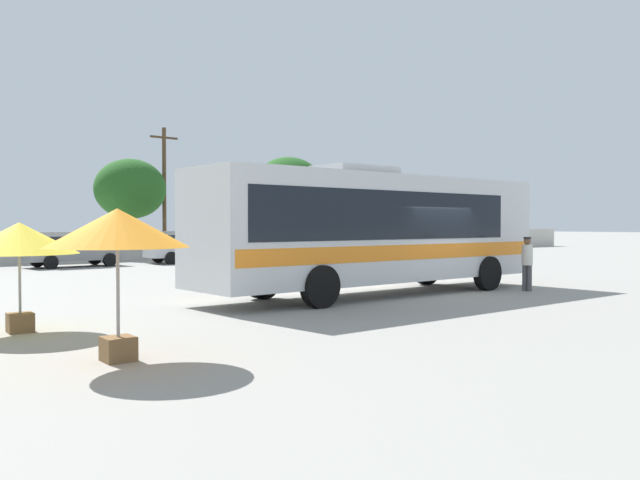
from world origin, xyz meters
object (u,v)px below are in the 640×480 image
object	(u,v)px
vendor_umbrella_near_gate_yellow	(19,240)
parked_car_rightmost_black	(275,245)
utility_pole_near	(164,190)
roadside_tree_midright	(288,188)
vendor_umbrella_secondary_orange	(118,231)
parked_car_third_silver	(188,248)
attendant_by_bus_door	(527,260)
coach_bus_silver_orange	(374,227)
parked_car_second_grey	(72,251)
roadside_tree_midleft	(130,189)

from	to	relation	value
vendor_umbrella_near_gate_yellow	parked_car_rightmost_black	xyz separation A→B (m)	(18.15, 18.93, -0.92)
vendor_umbrella_near_gate_yellow	utility_pole_near	xyz separation A→B (m)	(13.66, 24.39, 2.41)
roadside_tree_midright	utility_pole_near	bearing A→B (deg)	-177.15
vendor_umbrella_near_gate_yellow	utility_pole_near	bearing A→B (deg)	60.75
vendor_umbrella_secondary_orange	parked_car_third_silver	size ratio (longest dim) A/B	0.50
vendor_umbrella_near_gate_yellow	utility_pole_near	distance (m)	28.06
attendant_by_bus_door	coach_bus_silver_orange	bearing A→B (deg)	156.47
parked_car_second_grey	utility_pole_near	world-z (taller)	utility_pole_near
vendor_umbrella_near_gate_yellow	parked_car_rightmost_black	bearing A→B (deg)	46.20
attendant_by_bus_door	vendor_umbrella_near_gate_yellow	size ratio (longest dim) A/B	0.77
vendor_umbrella_near_gate_yellow	vendor_umbrella_secondary_orange	world-z (taller)	vendor_umbrella_secondary_orange
attendant_by_bus_door	parked_car_rightmost_black	bearing A→B (deg)	78.35
coach_bus_silver_orange	parked_car_third_silver	world-z (taller)	coach_bus_silver_orange
parked_car_second_grey	vendor_umbrella_secondary_orange	bearing A→B (deg)	-104.90
attendant_by_bus_door	roadside_tree_midright	world-z (taller)	roadside_tree_midright
attendant_by_bus_door	parked_car_second_grey	xyz separation A→B (m)	(-7.55, 19.78, -0.16)
parked_car_rightmost_black	parked_car_third_silver	bearing A→B (deg)	-174.10
parked_car_third_silver	roadside_tree_midleft	bearing A→B (deg)	95.56
parked_car_second_grey	utility_pole_near	size ratio (longest dim) A/B	0.58
vendor_umbrella_near_gate_yellow	vendor_umbrella_secondary_orange	distance (m)	3.68
coach_bus_silver_orange	parked_car_third_silver	bearing A→B (deg)	81.09
roadside_tree_midright	parked_car_rightmost_black	bearing A→B (deg)	-130.14
attendant_by_bus_door	parked_car_rightmost_black	size ratio (longest dim) A/B	0.37
coach_bus_silver_orange	roadside_tree_midleft	bearing A→B (deg)	84.94
parked_car_third_silver	utility_pole_near	xyz separation A→B (m)	(1.37, 6.07, 3.35)
parked_car_third_silver	roadside_tree_midright	bearing A→B (deg)	31.05
attendant_by_bus_door	parked_car_rightmost_black	distance (m)	20.54
vendor_umbrella_secondary_orange	roadside_tree_midleft	size ratio (longest dim) A/B	0.38
parked_car_rightmost_black	utility_pole_near	size ratio (longest dim) A/B	0.55
roadside_tree_midleft	vendor_umbrella_secondary_orange	bearing A→B (deg)	-111.40
coach_bus_silver_orange	roadside_tree_midright	size ratio (longest dim) A/B	1.70
utility_pole_near	roadside_tree_midright	distance (m)	9.52
roadside_tree_midright	roadside_tree_midleft	bearing A→B (deg)	-179.50
vendor_umbrella_near_gate_yellow	vendor_umbrella_secondary_orange	bearing A→B (deg)	-81.57
vendor_umbrella_near_gate_yellow	coach_bus_silver_orange	bearing A→B (deg)	4.54
parked_car_rightmost_black	utility_pole_near	world-z (taller)	utility_pole_near
parked_car_third_silver	roadside_tree_midright	world-z (taller)	roadside_tree_midright
vendor_umbrella_near_gate_yellow	utility_pole_near	size ratio (longest dim) A/B	0.27
parked_car_third_silver	parked_car_rightmost_black	xyz separation A→B (m)	(5.86, 0.61, 0.01)
roadside_tree_midleft	roadside_tree_midright	xyz separation A→B (m)	(11.49, 0.10, 0.48)
parked_car_rightmost_black	roadside_tree_midright	world-z (taller)	roadside_tree_midright
utility_pole_near	attendant_by_bus_door	bearing A→B (deg)	-89.23
coach_bus_silver_orange	vendor_umbrella_near_gate_yellow	xyz separation A→B (m)	(-9.54, -0.76, -0.21)
parked_car_second_grey	parked_car_third_silver	size ratio (longest dim) A/B	1.02
vendor_umbrella_secondary_orange	roadside_tree_midleft	xyz separation A→B (m)	(11.13, 28.39, 2.20)
parked_car_third_silver	roadside_tree_midright	size ratio (longest dim) A/B	0.67
attendant_by_bus_door	parked_car_second_grey	world-z (taller)	attendant_by_bus_door
parked_car_rightmost_black	roadside_tree_midleft	bearing A→B (deg)	138.02
parked_car_rightmost_black	roadside_tree_midright	distance (m)	8.65
vendor_umbrella_near_gate_yellow	roadside_tree_midright	bearing A→B (deg)	47.04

